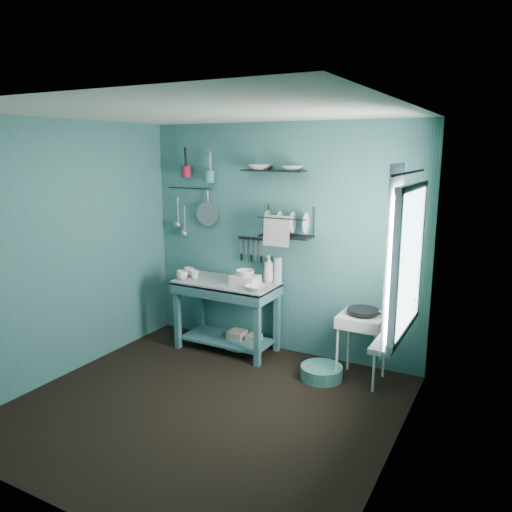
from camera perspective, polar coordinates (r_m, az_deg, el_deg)
The scene contains 36 objects.
floor at distance 4.61m, azimuth -5.82°, elevation -16.71°, with size 3.20×3.20×0.00m, color black.
ceiling at distance 4.05m, azimuth -6.60°, elevation 16.04°, with size 3.20×3.20×0.00m, color silver.
wall_back at distance 5.43m, azimuth 2.80°, elevation 1.84°, with size 3.20×3.20×0.00m, color #336867.
wall_front at distance 3.09m, azimuth -22.23°, elevation -7.07°, with size 3.20×3.20×0.00m, color #336867.
wall_left at distance 5.21m, azimuth -20.85°, elevation 0.62°, with size 3.00×3.00×0.00m, color #336867.
wall_right at distance 3.53m, azimuth 15.84°, elevation -4.27°, with size 3.00×3.00×0.00m, color #336867.
work_counter at distance 5.61m, azimuth -3.35°, elevation -6.83°, with size 1.12×0.56×0.79m, color #325F69.
mug_left at distance 5.62m, azimuth -8.44°, elevation -2.18°, with size 0.12×0.12×0.10m, color white.
mug_mid at distance 5.64m, azimuth -7.02°, elevation -2.10°, with size 0.10×0.10×0.09m, color white.
mug_right at distance 5.76m, azimuth -7.65°, elevation -1.81°, with size 0.12×0.12×0.10m, color white.
wash_tub at distance 5.34m, azimuth -1.24°, elevation -2.78°, with size 0.28×0.22×0.10m, color silver.
tub_bowl at distance 5.32m, azimuth -1.24°, elevation -1.94°, with size 0.20×0.20×0.06m, color white.
soap_bottle at distance 5.43m, azimuth 1.46°, elevation -1.46°, with size 0.12×0.12×0.30m, color silver.
water_bottle at distance 5.41m, azimuth 2.50°, elevation -1.63°, with size 0.09×0.09×0.28m, color silver.
counter_bowl at distance 5.15m, azimuth -0.01°, elevation -3.63°, with size 0.22×0.22×0.05m, color white.
hotplate_stand at distance 5.01m, azimuth 11.91°, elevation -10.21°, with size 0.42×0.42×0.67m, color silver.
frying_pan at distance 4.88m, azimuth 12.10°, elevation -6.14°, with size 0.30×0.30×0.04m, color black.
knife_strip at distance 5.56m, azimuth -0.50°, elevation 2.00°, with size 0.32×0.02×0.03m, color black.
dish_rack at distance 5.22m, azimuth 3.49°, elevation 3.90°, with size 0.55×0.24×0.32m, color black.
upper_shelf at distance 5.28m, azimuth 1.96°, elevation 9.71°, with size 0.70×0.18×0.01m, color black.
shelf_bowl_left at distance 5.34m, azimuth 0.50°, elevation 10.40°, with size 0.23×0.23×0.06m, color white.
shelf_bowl_right at distance 5.18m, azimuth 4.18°, elevation 10.48°, with size 0.20×0.20×0.05m, color white.
utensil_cup_magenta at distance 5.88m, azimuth -7.97°, elevation 9.55°, with size 0.11×0.11×0.13m, color maroon.
utensil_cup_teal at distance 5.70m, azimuth -5.31°, elevation 9.03°, with size 0.11×0.11×0.13m, color teal.
colander at distance 5.80m, azimuth -5.55°, elevation 4.80°, with size 0.28×0.28×0.03m, color #9EA2A6.
ladle_outer at distance 6.05m, azimuth -8.91°, elevation 5.20°, with size 0.01×0.01×0.30m, color #9EA2A6.
ladle_inner at distance 6.01m, azimuth -8.14°, elevation 4.22°, with size 0.01×0.01×0.30m, color #9EA2A6.
hook_rail at distance 5.93m, azimuth -7.62°, elevation 7.69°, with size 0.01×0.01×0.60m, color black.
window_glass at distance 3.92m, azimuth 17.21°, elevation -0.46°, with size 1.10×1.10×0.00m, color white.
windowsill at distance 4.10m, azimuth 15.52°, elevation -8.40°, with size 0.16×0.95×0.04m, color silver.
curtain at distance 3.64m, azimuth 15.32°, elevation -0.50°, with size 1.35×1.35×0.00m, color white.
curtain_rod at distance 3.85m, azimuth 17.15°, elevation 9.09°, with size 0.02×0.02×1.05m, color black.
potted_plant at distance 4.29m, azimuth 15.98°, elevation -3.83°, with size 0.27×0.27×0.49m, color #376729.
storage_tin_large at distance 5.70m, azimuth -2.18°, elevation -9.58°, with size 0.18×0.18×0.22m, color gray.
storage_tin_small at distance 5.64m, azimuth -0.25°, elevation -9.93°, with size 0.15×0.15×0.20m, color gray.
floor_basin at distance 5.08m, azimuth 7.49°, elevation -13.05°, with size 0.41×0.41×0.13m, color #3F7C78.
Camera 1 is at (2.30, -3.32, 2.22)m, focal length 35.00 mm.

